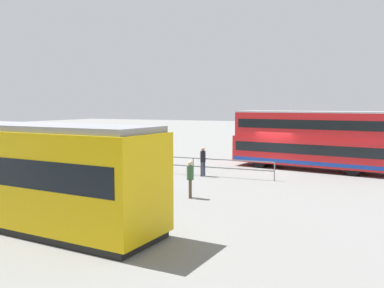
% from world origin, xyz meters
% --- Properties ---
extents(ground_plane, '(160.00, 160.00, 0.00)m').
position_xyz_m(ground_plane, '(0.00, 0.00, 0.00)').
color(ground_plane, gray).
extents(double_decker_bus, '(10.68, 3.88, 3.89)m').
position_xyz_m(double_decker_bus, '(-2.32, -1.00, 1.98)').
color(double_decker_bus, red).
rests_on(double_decker_bus, ground).
extents(pedestrian_near_railing, '(0.41, 0.41, 1.76)m').
position_xyz_m(pedestrian_near_railing, '(3.16, 4.35, 1.02)').
color(pedestrian_near_railing, '#33384C').
rests_on(pedestrian_near_railing, ground).
extents(pedestrian_crossing, '(0.42, 0.42, 1.73)m').
position_xyz_m(pedestrian_crossing, '(1.31, 9.98, 1.00)').
color(pedestrian_crossing, '#4C3F2D').
rests_on(pedestrian_crossing, ground).
extents(pedestrian_railing, '(10.05, 0.51, 1.08)m').
position_xyz_m(pedestrian_railing, '(3.86, 4.25, 0.75)').
color(pedestrian_railing, gray).
rests_on(pedestrian_railing, ground).
extents(info_sign, '(1.23, 0.28, 2.29)m').
position_xyz_m(info_sign, '(7.07, 5.00, 1.60)').
color(info_sign, slate).
rests_on(info_sign, ground).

